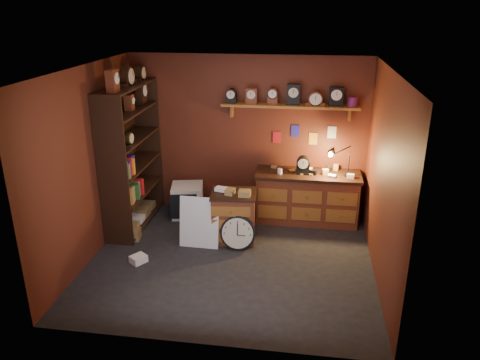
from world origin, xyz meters
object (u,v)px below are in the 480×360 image
Objects in this scene: shelving_unit at (129,151)px; big_round_clock at (238,233)px; workbench at (307,194)px; low_cabinet at (234,214)px.

big_round_clock is at bearing -19.18° from shelving_unit.
low_cabinet is at bearing -142.86° from workbench.
shelving_unit is 4.84× the size of big_round_clock.
workbench is at bearing 31.98° from low_cabinet.
workbench is 1.39m from low_cabinet.
workbench is at bearing 9.87° from shelving_unit.
shelving_unit is 2.19m from big_round_clock.
shelving_unit is at bearing 163.57° from low_cabinet.
big_round_clock is at bearing -75.24° from low_cabinet.
big_round_clock is (1.84, -0.64, -0.99)m from shelving_unit.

